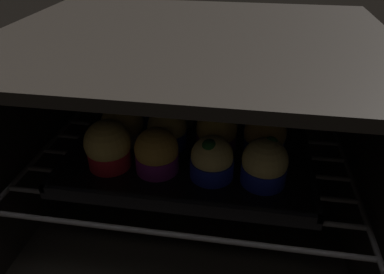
{
  "coord_description": "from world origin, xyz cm",
  "views": [
    {
      "loc": [
        8.65,
        -30.86,
        50.45
      ],
      "look_at": [
        0.0,
        22.82,
        17.0
      ],
      "focal_mm": 33.89,
      "sensor_mm": 36.0,
      "label": 1
    }
  ],
  "objects_px": {
    "muffin_row1_col3": "(265,136)",
    "muffin_row1_col1": "(167,130)",
    "baking_tray": "(192,148)",
    "muffin_row1_col0": "(123,124)",
    "muffin_row0_col3": "(265,164)",
    "muffin_row1_col2": "(217,132)",
    "muffin_row2_col1": "(176,108)",
    "muffin_row0_col2": "(212,160)",
    "muffin_row2_col2": "(221,111)",
    "muffin_row2_col0": "(137,104)",
    "muffin_row2_col3": "(262,114)",
    "muffin_row0_col1": "(157,153)",
    "muffin_row0_col0": "(108,146)"
  },
  "relations": [
    {
      "from": "muffin_row1_col3",
      "to": "muffin_row1_col1",
      "type": "bearing_deg",
      "value": -179.19
    },
    {
      "from": "muffin_row2_col0",
      "to": "muffin_row2_col1",
      "type": "relative_size",
      "value": 1.11
    },
    {
      "from": "muffin_row0_col0",
      "to": "muffin_row1_col1",
      "type": "distance_m",
      "value": 0.11
    },
    {
      "from": "muffin_row0_col3",
      "to": "muffin_row1_col0",
      "type": "xyz_separation_m",
      "value": [
        -0.25,
        0.08,
        -0.0
      ]
    },
    {
      "from": "baking_tray",
      "to": "muffin_row0_col3",
      "type": "xyz_separation_m",
      "value": [
        0.12,
        -0.08,
        0.04
      ]
    },
    {
      "from": "muffin_row1_col1",
      "to": "muffin_row1_col0",
      "type": "bearing_deg",
      "value": 178.0
    },
    {
      "from": "muffin_row1_col2",
      "to": "muffin_row2_col1",
      "type": "height_order",
      "value": "muffin_row1_col2"
    },
    {
      "from": "muffin_row0_col3",
      "to": "muffin_row1_col2",
      "type": "height_order",
      "value": "muffin_row1_col2"
    },
    {
      "from": "muffin_row2_col1",
      "to": "muffin_row1_col1",
      "type": "bearing_deg",
      "value": -89.56
    },
    {
      "from": "muffin_row2_col2",
      "to": "muffin_row2_col0",
      "type": "bearing_deg",
      "value": 179.19
    },
    {
      "from": "muffin_row1_col2",
      "to": "muffin_row1_col3",
      "type": "relative_size",
      "value": 1.03
    },
    {
      "from": "muffin_row1_col3",
      "to": "muffin_row2_col3",
      "type": "distance_m",
      "value": 0.08
    },
    {
      "from": "muffin_row1_col2",
      "to": "muffin_row2_col1",
      "type": "distance_m",
      "value": 0.12
    },
    {
      "from": "baking_tray",
      "to": "muffin_row2_col2",
      "type": "relative_size",
      "value": 5.11
    },
    {
      "from": "muffin_row0_col3",
      "to": "muffin_row2_col0",
      "type": "xyz_separation_m",
      "value": [
        -0.25,
        0.17,
        -0.0
      ]
    },
    {
      "from": "muffin_row0_col0",
      "to": "muffin_row2_col3",
      "type": "xyz_separation_m",
      "value": [
        0.24,
        0.16,
        -0.0
      ]
    },
    {
      "from": "baking_tray",
      "to": "muffin_row1_col3",
      "type": "xyz_separation_m",
      "value": [
        0.12,
        -0.0,
        0.04
      ]
    },
    {
      "from": "muffin_row1_col0",
      "to": "muffin_row1_col3",
      "type": "distance_m",
      "value": 0.25
    },
    {
      "from": "muffin_row0_col0",
      "to": "muffin_row0_col1",
      "type": "distance_m",
      "value": 0.08
    },
    {
      "from": "muffin_row1_col0",
      "to": "muffin_row1_col1",
      "type": "xyz_separation_m",
      "value": [
        0.08,
        -0.0,
        -0.0
      ]
    },
    {
      "from": "muffin_row2_col0",
      "to": "muffin_row2_col1",
      "type": "distance_m",
      "value": 0.08
    },
    {
      "from": "muffin_row0_col0",
      "to": "muffin_row1_col2",
      "type": "relative_size",
      "value": 1.02
    },
    {
      "from": "muffin_row0_col3",
      "to": "muffin_row1_col0",
      "type": "distance_m",
      "value": 0.26
    },
    {
      "from": "baking_tray",
      "to": "muffin_row1_col1",
      "type": "distance_m",
      "value": 0.06
    },
    {
      "from": "muffin_row0_col3",
      "to": "muffin_row1_col2",
      "type": "relative_size",
      "value": 0.96
    },
    {
      "from": "muffin_row2_col3",
      "to": "muffin_row1_col2",
      "type": "bearing_deg",
      "value": -132.06
    },
    {
      "from": "muffin_row2_col3",
      "to": "muffin_row1_col0",
      "type": "bearing_deg",
      "value": -161.47
    },
    {
      "from": "muffin_row0_col3",
      "to": "muffin_row1_col2",
      "type": "xyz_separation_m",
      "value": [
        -0.08,
        0.08,
        0.0
      ]
    },
    {
      "from": "muffin_row1_col2",
      "to": "muffin_row2_col2",
      "type": "distance_m",
      "value": 0.08
    },
    {
      "from": "muffin_row0_col3",
      "to": "muffin_row1_col3",
      "type": "height_order",
      "value": "same"
    },
    {
      "from": "muffin_row0_col0",
      "to": "muffin_row0_col1",
      "type": "xyz_separation_m",
      "value": [
        0.08,
        0.0,
        -0.0
      ]
    },
    {
      "from": "muffin_row2_col2",
      "to": "muffin_row1_col1",
      "type": "bearing_deg",
      "value": -135.89
    },
    {
      "from": "baking_tray",
      "to": "muffin_row1_col0",
      "type": "xyz_separation_m",
      "value": [
        -0.13,
        -0.0,
        0.04
      ]
    },
    {
      "from": "muffin_row0_col3",
      "to": "muffin_row2_col3",
      "type": "xyz_separation_m",
      "value": [
        -0.0,
        0.16,
        -0.0
      ]
    },
    {
      "from": "muffin_row0_col1",
      "to": "muffin_row1_col3",
      "type": "distance_m",
      "value": 0.19
    },
    {
      "from": "baking_tray",
      "to": "muffin_row0_col2",
      "type": "distance_m",
      "value": 0.1
    },
    {
      "from": "muffin_row2_col1",
      "to": "muffin_row0_col3",
      "type": "bearing_deg",
      "value": -44.44
    },
    {
      "from": "muffin_row0_col1",
      "to": "muffin_row2_col0",
      "type": "xyz_separation_m",
      "value": [
        -0.08,
        0.16,
        -0.0
      ]
    },
    {
      "from": "muffin_row0_col0",
      "to": "muffin_row0_col2",
      "type": "distance_m",
      "value": 0.17
    },
    {
      "from": "muffin_row0_col1",
      "to": "muffin_row2_col3",
      "type": "bearing_deg",
      "value": 44.26
    },
    {
      "from": "muffin_row1_col2",
      "to": "muffin_row2_col3",
      "type": "bearing_deg",
      "value": 47.94
    },
    {
      "from": "muffin_row1_col2",
      "to": "muffin_row2_col3",
      "type": "xyz_separation_m",
      "value": [
        0.08,
        0.09,
        -0.0
      ]
    },
    {
      "from": "muffin_row1_col0",
      "to": "muffin_row2_col2",
      "type": "xyz_separation_m",
      "value": [
        0.17,
        0.08,
        0.0
      ]
    },
    {
      "from": "muffin_row0_col3",
      "to": "muffin_row1_col0",
      "type": "bearing_deg",
      "value": 161.7
    },
    {
      "from": "baking_tray",
      "to": "muffin_row0_col0",
      "type": "height_order",
      "value": "muffin_row0_col0"
    },
    {
      "from": "baking_tray",
      "to": "muffin_row0_col2",
      "type": "bearing_deg",
      "value": -61.41
    },
    {
      "from": "muffin_row0_col1",
      "to": "muffin_row1_col1",
      "type": "height_order",
      "value": "muffin_row0_col1"
    },
    {
      "from": "muffin_row2_col0",
      "to": "muffin_row2_col2",
      "type": "relative_size",
      "value": 0.96
    },
    {
      "from": "muffin_row1_col0",
      "to": "muffin_row0_col2",
      "type": "bearing_deg",
      "value": -25.3
    },
    {
      "from": "muffin_row2_col1",
      "to": "muffin_row2_col3",
      "type": "height_order",
      "value": "muffin_row2_col3"
    }
  ]
}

